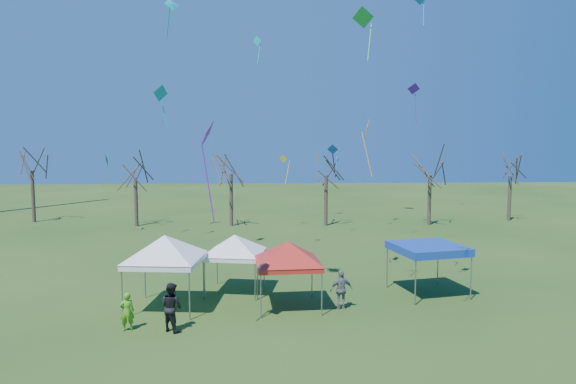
# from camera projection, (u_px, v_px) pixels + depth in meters

# --- Properties ---
(ground) EXTENTS (140.00, 140.00, 0.00)m
(ground) POSITION_uv_depth(u_px,v_px,m) (253.00, 320.00, 21.53)
(ground) COLOR #234516
(ground) RESTS_ON ground
(tree_0) EXTENTS (3.83, 3.83, 8.44)m
(tree_0) POSITION_uv_depth(u_px,v_px,m) (31.00, 152.00, 47.08)
(tree_0) COLOR #3D2D21
(tree_0) RESTS_ON ground
(tree_1) EXTENTS (3.42, 3.42, 7.54)m
(tree_1) POSITION_uv_depth(u_px,v_px,m) (135.00, 161.00, 44.93)
(tree_1) COLOR #3D2D21
(tree_1) RESTS_ON ground
(tree_2) EXTENTS (3.71, 3.71, 8.18)m
(tree_2) POSITION_uv_depth(u_px,v_px,m) (231.00, 155.00, 45.02)
(tree_2) COLOR #3D2D21
(tree_2) RESTS_ON ground
(tree_3) EXTENTS (3.59, 3.59, 7.91)m
(tree_3) POSITION_uv_depth(u_px,v_px,m) (326.00, 157.00, 45.12)
(tree_3) COLOR #3D2D21
(tree_3) RESTS_ON ground
(tree_4) EXTENTS (3.58, 3.58, 7.89)m
(tree_4) POSITION_uv_depth(u_px,v_px,m) (431.00, 157.00, 45.54)
(tree_4) COLOR #3D2D21
(tree_4) RESTS_ON ground
(tree_5) EXTENTS (3.39, 3.39, 7.46)m
(tree_5) POSITION_uv_depth(u_px,v_px,m) (511.00, 160.00, 48.03)
(tree_5) COLOR #3D2D21
(tree_5) RESTS_ON ground
(tent_white_west) EXTENTS (4.35, 4.35, 3.86)m
(tent_white_west) POSITION_uv_depth(u_px,v_px,m) (165.00, 240.00, 22.81)
(tent_white_west) COLOR gray
(tent_white_west) RESTS_ON ground
(tent_white_mid) EXTENTS (3.74, 3.74, 3.35)m
(tent_white_mid) POSITION_uv_depth(u_px,v_px,m) (235.00, 239.00, 25.35)
(tent_white_mid) COLOR gray
(tent_white_mid) RESTS_ON ground
(tent_red) EXTENTS (3.97, 3.97, 3.51)m
(tent_red) POSITION_uv_depth(u_px,v_px,m) (288.00, 246.00, 22.99)
(tent_red) COLOR gray
(tent_red) RESTS_ON ground
(tent_blue) EXTENTS (3.71, 3.71, 2.46)m
(tent_blue) POSITION_uv_depth(u_px,v_px,m) (428.00, 249.00, 25.10)
(tent_blue) COLOR gray
(tent_blue) RESTS_ON ground
(person_dark) EXTENTS (1.20, 1.14, 1.95)m
(person_dark) POSITION_uv_depth(u_px,v_px,m) (171.00, 307.00, 20.28)
(person_dark) COLOR black
(person_dark) RESTS_ON ground
(person_grey) EXTENTS (1.10, 0.61, 1.77)m
(person_grey) POSITION_uv_depth(u_px,v_px,m) (341.00, 290.00, 22.93)
(person_grey) COLOR slate
(person_grey) RESTS_ON ground
(person_green) EXTENTS (0.64, 0.52, 1.54)m
(person_green) POSITION_uv_depth(u_px,v_px,m) (127.00, 311.00, 20.36)
(person_green) COLOR #4CA21A
(person_green) RESTS_ON ground
(kite_5) EXTENTS (0.60, 1.17, 3.80)m
(kite_5) POSITION_uv_depth(u_px,v_px,m) (207.00, 135.00, 18.31)
(kite_5) COLOR #6517A6
(kite_5) RESTS_ON ground
(kite_19) EXTENTS (0.98, 0.75, 2.35)m
(kite_19) POSITION_uv_depth(u_px,v_px,m) (333.00, 150.00, 40.05)
(kite_19) COLOR blue
(kite_19) RESTS_ON ground
(kite_12) EXTENTS (1.13, 0.80, 3.28)m
(kite_12) POSITION_uv_depth(u_px,v_px,m) (414.00, 89.00, 41.28)
(kite_12) COLOR #5419B0
(kite_12) RESTS_ON ground
(kite_24) EXTENTS (1.11, 1.02, 2.50)m
(kite_24) POSITION_uv_depth(u_px,v_px,m) (172.00, 5.00, 30.28)
(kite_24) COLOR #0B99A8
(kite_24) RESTS_ON ground
(kite_22) EXTENTS (0.94, 0.88, 2.58)m
(kite_22) POSITION_uv_depth(u_px,v_px,m) (284.00, 160.00, 43.98)
(kite_22) COLOR yellow
(kite_22) RESTS_ON ground
(kite_17) EXTENTS (0.65, 1.09, 3.25)m
(kite_17) POSITION_uv_depth(u_px,v_px,m) (367.00, 128.00, 28.07)
(kite_17) COLOR #FF9D0D
(kite_17) RESTS_ON ground
(kite_2) EXTENTS (1.36, 1.45, 3.53)m
(kite_2) POSITION_uv_depth(u_px,v_px,m) (160.00, 93.00, 40.89)
(kite_2) COLOR #0C96B4
(kite_2) RESTS_ON ground
(kite_18) EXTENTS (0.62, 0.53, 1.68)m
(kite_18) POSITION_uv_depth(u_px,v_px,m) (258.00, 42.00, 31.22)
(kite_18) COLOR #0ED5CF
(kite_18) RESTS_ON ground
(kite_13) EXTENTS (0.76, 1.06, 2.69)m
(kite_13) POSITION_uv_depth(u_px,v_px,m) (107.00, 161.00, 40.55)
(kite_13) COLOR green
(kite_13) RESTS_ON ground
(kite_27) EXTENTS (1.10, 0.87, 2.39)m
(kite_27) POSITION_uv_depth(u_px,v_px,m) (363.00, 18.00, 22.38)
(kite_27) COLOR green
(kite_27) RESTS_ON ground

